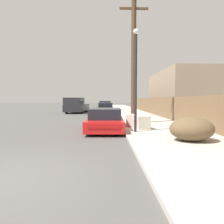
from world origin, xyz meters
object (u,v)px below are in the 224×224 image
(car_parked_mid, at_px, (105,109))
(utility_pole, at_px, (134,59))
(car_parked_far, at_px, (106,106))
(discarded_fridge, at_px, (138,121))
(brush_pile, at_px, (192,129))
(parked_sports_car_red, at_px, (105,120))
(street_lamp, at_px, (136,73))
(pickup_truck, at_px, (76,105))

(car_parked_mid, height_order, utility_pole, utility_pole)
(car_parked_mid, bearing_deg, car_parked_far, 85.14)
(discarded_fridge, xyz_separation_m, brush_pile, (1.46, -3.40, 0.09))
(parked_sports_car_red, relative_size, utility_pole, 0.56)
(brush_pile, bearing_deg, discarded_fridge, 113.32)
(street_lamp, bearing_deg, parked_sports_car_red, 138.20)
(pickup_truck, height_order, brush_pile, pickup_truck)
(car_parked_far, height_order, brush_pile, car_parked_far)
(parked_sports_car_red, xyz_separation_m, street_lamp, (1.43, -1.28, 2.35))
(discarded_fridge, xyz_separation_m, car_parked_far, (-1.84, 19.68, 0.20))
(car_parked_mid, bearing_deg, parked_sports_car_red, -93.75)
(parked_sports_car_red, distance_m, street_lamp, 3.03)
(discarded_fridge, xyz_separation_m, car_parked_mid, (-1.89, 12.09, 0.13))
(discarded_fridge, distance_m, parked_sports_car_red, 1.74)
(pickup_truck, relative_size, utility_pole, 0.74)
(pickup_truck, bearing_deg, street_lamp, 113.41)
(parked_sports_car_red, distance_m, pickup_truck, 14.66)
(brush_pile, bearing_deg, pickup_truck, 111.47)
(pickup_truck, bearing_deg, car_parked_mid, 154.36)
(parked_sports_car_red, xyz_separation_m, brush_pile, (3.20, -3.43, 0.02))
(parked_sports_car_red, bearing_deg, car_parked_far, 91.91)
(pickup_truck, xyz_separation_m, street_lamp, (5.15, -15.45, 1.95))
(car_parked_far, distance_m, street_lamp, 21.10)
(parked_sports_car_red, bearing_deg, car_parked_mid, 92.34)
(pickup_truck, relative_size, street_lamp, 1.24)
(discarded_fridge, bearing_deg, parked_sports_car_red, 162.48)
(car_parked_mid, bearing_deg, discarded_fridge, -85.58)
(car_parked_far, xyz_separation_m, pickup_truck, (-3.61, -5.48, 0.27))
(parked_sports_car_red, distance_m, brush_pile, 4.69)
(parked_sports_car_red, xyz_separation_m, car_parked_far, (-0.11, 19.65, 0.13))
(car_parked_far, bearing_deg, brush_pile, -76.99)
(car_parked_mid, xyz_separation_m, utility_pole, (1.94, -9.90, 3.63))
(car_parked_far, bearing_deg, pickup_truck, -118.55)
(parked_sports_car_red, height_order, car_parked_mid, car_parked_mid)
(pickup_truck, distance_m, utility_pole, 13.61)
(car_parked_mid, height_order, street_lamp, street_lamp)
(utility_pole, distance_m, brush_pile, 6.84)
(parked_sports_car_red, height_order, brush_pile, parked_sports_car_red)
(discarded_fridge, distance_m, pickup_truck, 15.22)
(utility_pole, height_order, brush_pile, utility_pole)
(street_lamp, height_order, brush_pile, street_lamp)
(parked_sports_car_red, relative_size, brush_pile, 2.78)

